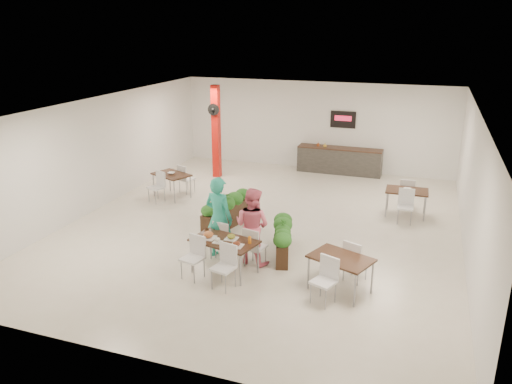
% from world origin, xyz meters
% --- Properties ---
extents(ground, '(12.00, 12.00, 0.00)m').
position_xyz_m(ground, '(0.00, 0.00, 0.00)').
color(ground, beige).
rests_on(ground, ground).
extents(room_shell, '(10.10, 12.10, 3.22)m').
position_xyz_m(room_shell, '(0.00, 0.00, 2.01)').
color(room_shell, white).
rests_on(room_shell, ground).
extents(red_column, '(0.40, 0.41, 3.20)m').
position_xyz_m(red_column, '(-3.00, 3.79, 1.64)').
color(red_column, red).
rests_on(red_column, ground).
extents(service_counter, '(3.00, 0.64, 2.20)m').
position_xyz_m(service_counter, '(1.00, 5.65, 0.49)').
color(service_counter, '#282623').
rests_on(service_counter, ground).
extents(main_table, '(1.55, 1.85, 0.92)m').
position_xyz_m(main_table, '(0.03, -2.78, 0.64)').
color(main_table, black).
rests_on(main_table, ground).
extents(diner_man, '(0.79, 0.61, 1.93)m').
position_xyz_m(diner_man, '(-0.36, -2.12, 0.97)').
color(diner_man, teal).
rests_on(diner_man, ground).
extents(diner_woman, '(0.98, 0.84, 1.76)m').
position_xyz_m(diner_woman, '(0.44, -2.12, 0.88)').
color(diner_woman, pink).
rests_on(diner_woman, ground).
extents(planter_left, '(0.76, 1.87, 1.00)m').
position_xyz_m(planter_left, '(-0.88, -0.46, 0.51)').
color(planter_left, black).
rests_on(planter_left, ground).
extents(planter_right, '(0.76, 1.67, 0.89)m').
position_xyz_m(planter_right, '(0.98, -1.54, 0.48)').
color(planter_right, black).
rests_on(planter_right, ground).
extents(side_table_a, '(1.34, 1.66, 0.92)m').
position_xyz_m(side_table_a, '(-3.43, 1.28, 0.62)').
color(side_table_a, black).
rests_on(side_table_a, ground).
extents(side_table_b, '(1.16, 1.63, 0.92)m').
position_xyz_m(side_table_b, '(3.53, 2.04, 0.63)').
color(side_table_b, black).
rests_on(side_table_b, ground).
extents(side_table_c, '(1.40, 1.66, 0.92)m').
position_xyz_m(side_table_c, '(2.55, -2.78, 0.62)').
color(side_table_c, black).
rests_on(side_table_c, ground).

